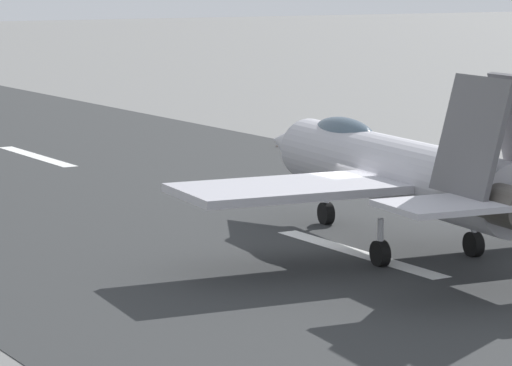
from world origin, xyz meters
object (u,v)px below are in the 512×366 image
object	(u,v)px
marker_cone_mid	(511,186)
marker_cone_far	(281,141)
fighter_jet	(396,169)
crew_person	(350,157)

from	to	relation	value
marker_cone_mid	marker_cone_far	xyz separation A→B (m)	(16.55, 0.00, 0.00)
fighter_jet	crew_person	bearing A→B (deg)	-30.08
marker_cone_mid	marker_cone_far	world-z (taller)	same
crew_person	marker_cone_far	size ratio (longest dim) A/B	3.06
marker_cone_far	crew_person	bearing A→B (deg)	163.28
fighter_jet	crew_person	distance (m)	14.87
marker_cone_mid	marker_cone_far	distance (m)	16.55
marker_cone_mid	fighter_jet	bearing A→B (deg)	121.08
crew_person	marker_cone_far	world-z (taller)	crew_person
fighter_jet	marker_cone_far	size ratio (longest dim) A/B	30.37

